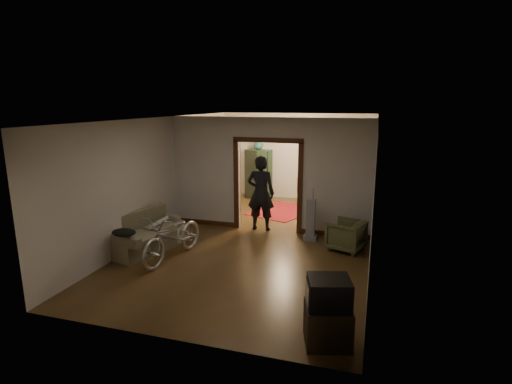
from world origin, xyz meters
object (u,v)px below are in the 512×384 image
at_px(armchair, 346,235).
at_px(desk, 322,195).
at_px(sofa, 148,231).
at_px(locker, 258,174).
at_px(person, 261,193).
at_px(bicycle, 173,236).

distance_m(armchair, desk, 3.86).
height_order(sofa, locker, locker).
xyz_separation_m(sofa, locker, (0.96, 5.29, 0.40)).
bearing_deg(locker, person, -56.17).
distance_m(bicycle, desk, 5.76).
relative_size(person, locker, 1.16).
height_order(bicycle, armchair, bicycle).
height_order(sofa, person, person).
xyz_separation_m(armchair, desk, (-1.01, 3.72, 0.00)).
distance_m(person, locker, 3.42).
relative_size(bicycle, locker, 1.15).
relative_size(armchair, desk, 0.81).
height_order(bicycle, locker, locker).
bearing_deg(bicycle, armchair, 32.46).
bearing_deg(desk, person, -104.48).
xyz_separation_m(sofa, armchair, (4.14, 1.21, -0.08)).
relative_size(person, desk, 2.12).
height_order(sofa, armchair, sofa).
height_order(locker, desk, locker).
bearing_deg(armchair, locker, -122.96).
relative_size(bicycle, person, 0.99).
height_order(person, locker, person).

